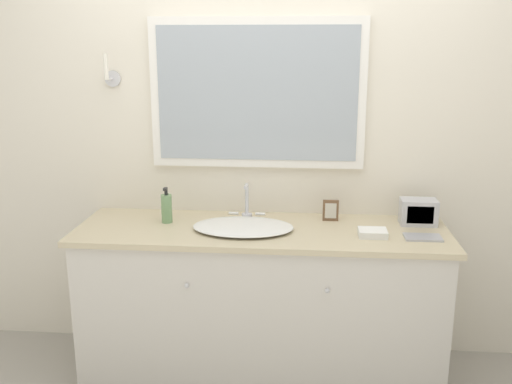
# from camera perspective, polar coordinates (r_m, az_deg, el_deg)

# --- Properties ---
(wall_back) EXTENTS (8.00, 0.18, 2.55)m
(wall_back) POSITION_cam_1_polar(r_m,az_deg,el_deg) (3.25, 0.99, 5.57)
(wall_back) COLOR silver
(wall_back) RESTS_ON ground_plane
(vanity_counter) EXTENTS (1.98, 0.62, 0.84)m
(vanity_counter) POSITION_cam_1_polar(r_m,az_deg,el_deg) (3.19, 0.51, -10.84)
(vanity_counter) COLOR beige
(vanity_counter) RESTS_ON ground_plane
(sink_basin) EXTENTS (0.53, 0.41, 0.21)m
(sink_basin) POSITION_cam_1_polar(r_m,az_deg,el_deg) (3.01, -1.29, -3.41)
(sink_basin) COLOR white
(sink_basin) RESTS_ON vanity_counter
(soap_bottle) EXTENTS (0.06, 0.06, 0.20)m
(soap_bottle) POSITION_cam_1_polar(r_m,az_deg,el_deg) (3.15, -8.93, -1.59)
(soap_bottle) COLOR #709966
(soap_bottle) RESTS_ON vanity_counter
(appliance_box) EXTENTS (0.19, 0.12, 0.14)m
(appliance_box) POSITION_cam_1_polar(r_m,az_deg,el_deg) (3.21, 15.93, -1.93)
(appliance_box) COLOR #BCBCC1
(appliance_box) RESTS_ON vanity_counter
(picture_frame) EXTENTS (0.09, 0.01, 0.12)m
(picture_frame) POSITION_cam_1_polar(r_m,az_deg,el_deg) (3.17, 7.47, -1.84)
(picture_frame) COLOR brown
(picture_frame) RESTS_ON vanity_counter
(hand_towel_near_sink) EXTENTS (0.14, 0.12, 0.04)m
(hand_towel_near_sink) POSITION_cam_1_polar(r_m,az_deg,el_deg) (2.97, 11.59, -4.03)
(hand_towel_near_sink) COLOR white
(hand_towel_near_sink) RESTS_ON vanity_counter
(metal_tray) EXTENTS (0.18, 0.11, 0.01)m
(metal_tray) POSITION_cam_1_polar(r_m,az_deg,el_deg) (3.00, 16.35, -4.37)
(metal_tray) COLOR #ADADB2
(metal_tray) RESTS_ON vanity_counter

